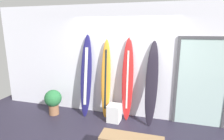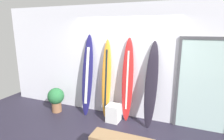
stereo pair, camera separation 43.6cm
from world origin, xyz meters
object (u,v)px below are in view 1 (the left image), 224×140
surfboard_navy (86,76)px  display_block_left (114,113)px  surfboard_sunset (106,79)px  surfboard_crimson (128,80)px  surfboard_charcoal (152,84)px  glass_door (201,81)px  potted_plant (53,100)px

surfboard_navy → display_block_left: bearing=-11.7°
surfboard_sunset → surfboard_crimson: 0.55m
surfboard_charcoal → display_block_left: 1.15m
display_block_left → glass_door: (1.93, 0.37, 0.85)m
surfboard_sunset → potted_plant: bearing=-167.8°
surfboard_sunset → glass_door: bearing=4.2°
surfboard_navy → glass_door: (2.71, 0.21, 0.02)m
surfboard_crimson → potted_plant: (-1.90, -0.30, -0.60)m
surfboard_charcoal → display_block_left: surfboard_charcoal is taller
display_block_left → potted_plant: 1.64m
surfboard_crimson → surfboard_charcoal: size_ratio=1.03×
surfboard_charcoal → potted_plant: size_ratio=2.93×
glass_door → surfboard_sunset: bearing=-175.8°
surfboard_crimson → glass_door: size_ratio=0.98×
surfboard_sunset → display_block_left: (0.27, -0.21, -0.77)m
surfboard_charcoal → glass_door: glass_door is taller
surfboard_sunset → glass_door: (2.20, 0.16, 0.08)m
surfboard_navy → glass_door: size_ratio=1.01×
surfboard_navy → surfboard_crimson: (1.06, 0.06, -0.04)m
display_block_left → surfboard_crimson: bearing=39.0°
display_block_left → surfboard_sunset: bearing=142.1°
surfboard_sunset → surfboard_charcoal: size_ratio=1.00×
surfboard_charcoal → potted_plant: (-2.48, -0.24, -0.58)m
surfboard_navy → glass_door: surfboard_navy is taller
surfboard_sunset → surfboard_navy: bearing=-174.3°
potted_plant → glass_door: bearing=7.3°
surfboard_crimson → surfboard_sunset: bearing=-179.1°
surfboard_crimson → potted_plant: 2.02m
surfboard_navy → glass_door: 2.72m
display_block_left → glass_door: 2.14m
potted_plant → surfboard_crimson: bearing=9.0°
display_block_left → glass_door: size_ratio=0.20×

